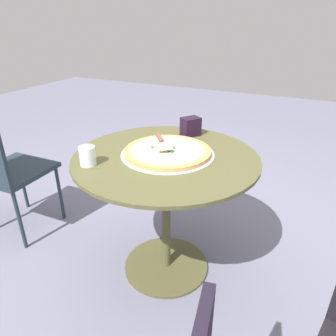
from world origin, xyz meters
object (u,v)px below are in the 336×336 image
(pizza_on_tray, at_px, (168,152))
(pizza_server, at_px, (162,142))
(patio_chair_far, at_px, (0,164))
(patio_table, at_px, (166,187))
(drinking_cup, at_px, (88,156))
(napkin_dispenser, at_px, (191,127))

(pizza_on_tray, height_order, pizza_server, pizza_server)
(patio_chair_far, bearing_deg, pizza_on_tray, -81.09)
(patio_table, relative_size, pizza_server, 4.90)
(drinking_cup, bearing_deg, napkin_dispenser, -26.10)
(patio_table, xyz_separation_m, pizza_on_tray, (0.02, -0.00, 0.20))
(patio_table, xyz_separation_m, drinking_cup, (-0.26, 0.29, 0.23))
(drinking_cup, xyz_separation_m, napkin_dispenser, (0.59, -0.29, 0.01))
(patio_table, bearing_deg, drinking_cup, 132.04)
(drinking_cup, relative_size, patio_chair_far, 0.10)
(drinking_cup, distance_m, napkin_dispenser, 0.66)
(pizza_on_tray, xyz_separation_m, drinking_cup, (-0.28, 0.29, 0.03))
(pizza_on_tray, relative_size, pizza_server, 2.47)
(pizza_on_tray, distance_m, pizza_server, 0.07)
(pizza_on_tray, xyz_separation_m, patio_chair_far, (-0.17, 1.10, -0.22))
(napkin_dispenser, bearing_deg, patio_chair_far, 149.58)
(patio_chair_far, bearing_deg, drinking_cup, -97.32)
(pizza_server, xyz_separation_m, napkin_dispenser, (0.29, -0.05, 0.00))
(pizza_on_tray, height_order, napkin_dispenser, napkin_dispenser)
(napkin_dispenser, bearing_deg, patio_table, -144.81)
(drinking_cup, relative_size, napkin_dispenser, 0.85)
(pizza_on_tray, distance_m, patio_chair_far, 1.14)
(pizza_on_tray, bearing_deg, pizza_server, 62.17)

